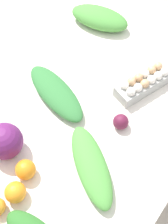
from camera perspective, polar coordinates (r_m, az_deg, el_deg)
name	(u,v)px	position (r m, az deg, el deg)	size (l,w,h in m)	color
ground_plane	(84,175)	(2.03, 0.00, -11.38)	(8.00, 8.00, 0.00)	#B2A899
dining_table	(84,124)	(1.47, 0.00, -2.15)	(1.46, 0.98, 0.70)	silver
cabbage_purple	(5,141)	(1.28, -14.32, -5.18)	(0.15, 0.15, 0.15)	#601E5B
egg_carton	(144,82)	(1.48, 10.90, 5.35)	(0.30, 0.18, 0.09)	#A8A8A3
greens_bunch_kale	(91,166)	(1.24, 1.34, -9.80)	(0.37, 0.12, 0.07)	#4C933D
greens_bunch_dandelion	(55,93)	(1.43, -5.24, 3.50)	(0.38, 0.14, 0.07)	#337538
greens_bunch_beet_tops	(100,18)	(1.77, 2.86, 16.81)	(0.32, 0.16, 0.09)	#4C933D
beet_root	(121,122)	(1.35, 6.74, -1.78)	(0.07, 0.07, 0.07)	#5B1933
orange_2	(26,170)	(1.25, -10.65, -10.32)	(0.08, 0.08, 0.08)	orange
orange_4	(15,192)	(1.22, -12.45, -14.13)	(0.08, 0.08, 0.08)	orange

